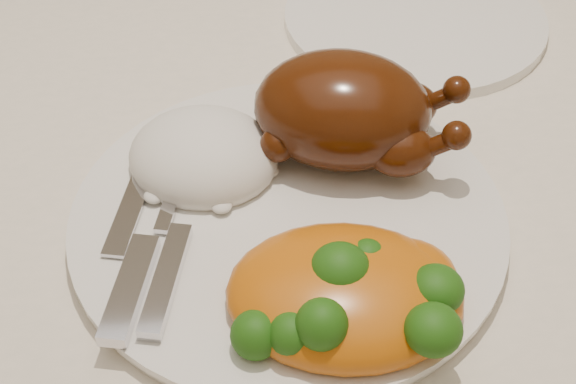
{
  "coord_description": "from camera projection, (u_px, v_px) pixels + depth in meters",
  "views": [
    {
      "loc": [
        0.1,
        -0.51,
        1.17
      ],
      "look_at": [
        0.13,
        -0.12,
        0.8
      ],
      "focal_mm": 50.0,
      "sensor_mm": 36.0,
      "label": 1
    }
  ],
  "objects": [
    {
      "name": "side_plate",
      "position": [
        414.0,
        18.0,
        0.75
      ],
      "size": [
        0.27,
        0.27,
        0.01
      ],
      "primitive_type": "cylinder",
      "rotation": [
        0.0,
        0.0,
        0.11
      ],
      "color": "white",
      "rests_on": "tablecloth"
    },
    {
      "name": "cutlery",
      "position": [
        149.0,
        250.0,
        0.52
      ],
      "size": [
        0.06,
        0.2,
        0.01
      ],
      "rotation": [
        0.0,
        0.0,
        -0.2
      ],
      "color": "silver",
      "rests_on": "dinner_plate"
    },
    {
      "name": "dinner_plate",
      "position": [
        288.0,
        219.0,
        0.56
      ],
      "size": [
        0.36,
        0.36,
        0.01
      ],
      "primitive_type": "cylinder",
      "rotation": [
        0.0,
        0.0,
        -0.23
      ],
      "color": "white",
      "rests_on": "tablecloth"
    },
    {
      "name": "tablecloth",
      "position": [
        121.0,
        154.0,
        0.66
      ],
      "size": [
        1.73,
        1.03,
        0.18
      ],
      "color": "beige",
      "rests_on": "dining_table"
    },
    {
      "name": "mac_and_cheese",
      "position": [
        352.0,
        294.0,
        0.49
      ],
      "size": [
        0.16,
        0.13,
        0.06
      ],
      "rotation": [
        0.0,
        0.0,
        -0.12
      ],
      "color": "#D1650D",
      "rests_on": "dinner_plate"
    },
    {
      "name": "rice_mound",
      "position": [
        204.0,
        157.0,
        0.58
      ],
      "size": [
        0.13,
        0.12,
        0.06
      ],
      "rotation": [
        0.0,
        0.0,
        -0.28
      ],
      "color": "white",
      "rests_on": "dinner_plate"
    },
    {
      "name": "dining_table",
      "position": [
        133.0,
        216.0,
        0.71
      ],
      "size": [
        1.6,
        0.9,
        0.76
      ],
      "color": "brown",
      "rests_on": "floor"
    },
    {
      "name": "roast_chicken",
      "position": [
        348.0,
        111.0,
        0.57
      ],
      "size": [
        0.17,
        0.12,
        0.08
      ],
      "rotation": [
        0.0,
        0.0,
        -0.23
      ],
      "color": "#4A1F08",
      "rests_on": "dinner_plate"
    }
  ]
}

